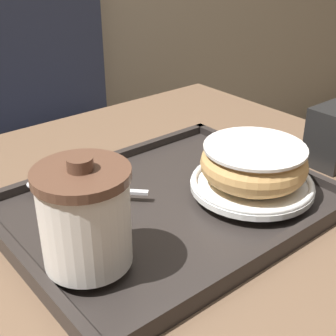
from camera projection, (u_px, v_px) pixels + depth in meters
name	position (u px, v px, depth m)	size (l,w,h in m)	color
cafe_table	(158.00, 318.00, 0.69)	(0.86, 0.77, 0.75)	brown
serving_tray	(168.00, 207.00, 0.61)	(0.40, 0.31, 0.02)	#282321
coffee_cup_front	(85.00, 216.00, 0.46)	(0.10, 0.10, 0.12)	white
plate_with_chocolate_donut	(252.00, 183.00, 0.61)	(0.16, 0.16, 0.01)	white
donut_chocolate_glazed	(254.00, 163.00, 0.60)	(0.14, 0.14, 0.05)	tan
spoon	(59.00, 186.00, 0.61)	(0.12, 0.13, 0.01)	silver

